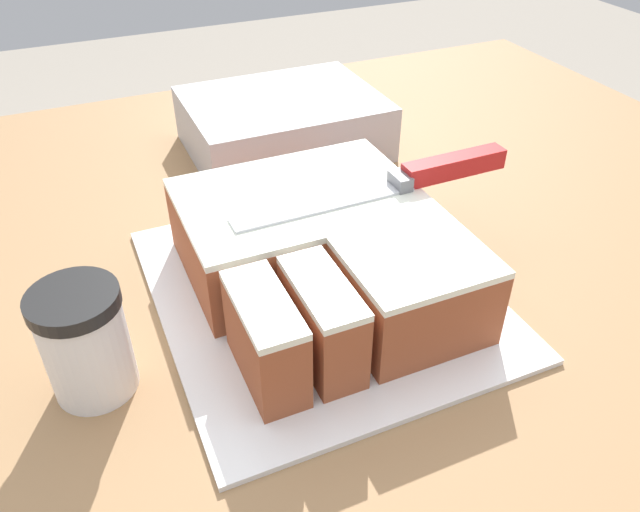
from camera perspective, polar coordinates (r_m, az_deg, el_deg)
countertop at (r=1.06m, az=-1.03°, el=-19.80°), size 1.40×1.10×0.91m
cake_board at (r=0.66m, az=-0.00°, el=-3.21°), size 0.33×0.37×0.01m
cake at (r=0.64m, az=0.16°, el=0.31°), size 0.25×0.29×0.09m
knife at (r=0.68m, az=9.60°, el=7.40°), size 0.32×0.03×0.02m
coffee_cup at (r=0.57m, az=-20.66°, el=-7.37°), size 0.08×0.08×0.11m
storage_box at (r=0.93m, az=-3.38°, el=11.99°), size 0.27×0.21×0.08m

